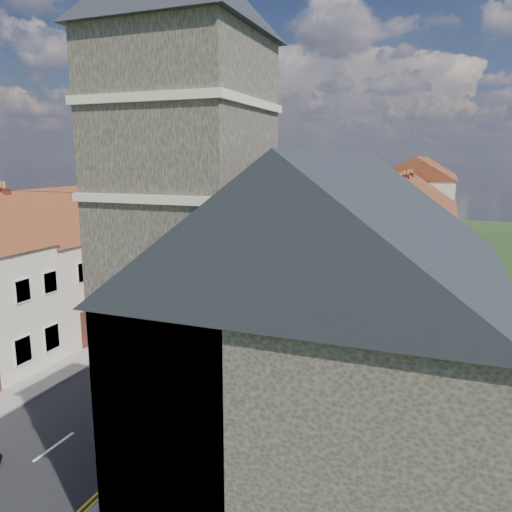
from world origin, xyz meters
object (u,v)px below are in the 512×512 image
Objects in this scene: car_far at (303,247)px; car_mid at (254,267)px; pedestrian_right at (290,324)px; pedestrian_left at (136,320)px; lamppost at (194,256)px; church at (318,310)px.

car_mid is at bearing -87.11° from car_far.
car_mid is 16.24m from pedestrian_right.
car_mid is 2.67× the size of pedestrian_right.
pedestrian_left is 8.93m from pedestrian_right.
pedestrian_left is (0.11, -7.38, -2.48)m from lamppost.
lamppost is at bearing 104.38° from pedestrian_left.
car_mid is 12.41m from car_far.
pedestrian_left is (-0.76, -16.91, 0.26)m from car_mid.
pedestrian_right is (-4.53, 11.95, -4.85)m from church.
pedestrian_left is (-13.06, 9.29, -4.82)m from church.
car_mid is (0.87, 9.53, -2.75)m from lamppost.
pedestrian_left is (-1.71, -29.28, 0.43)m from car_far.
pedestrian_left is at bearing 144.56° from church.
pedestrian_left reaches higher than pedestrian_right.
pedestrian_left is at bearing -86.04° from car_far.
pedestrian_right is at bearing 110.76° from church.
church reaches higher than pedestrian_left.
church is 40.55m from car_far.
car_far is 2.39× the size of pedestrian_right.
car_mid is 16.93m from pedestrian_left.
pedestrian_right is at bearing -68.34° from car_far.
church is at bearing -21.93° from pedestrian_left.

